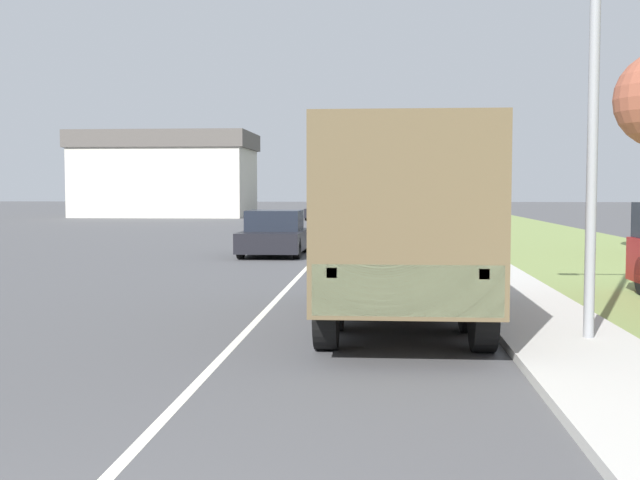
% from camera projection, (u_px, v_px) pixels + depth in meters
% --- Properties ---
extents(ground_plane, '(180.00, 180.00, 0.00)m').
position_uv_depth(ground_plane, '(344.00, 228.00, 42.75)').
color(ground_plane, '#4C4C4F').
extents(lane_centre_stripe, '(0.12, 120.00, 0.00)m').
position_uv_depth(lane_centre_stripe, '(344.00, 228.00, 42.75)').
color(lane_centre_stripe, silver).
rests_on(lane_centre_stripe, ground).
extents(sidewalk_right, '(1.80, 120.00, 0.12)m').
position_uv_depth(sidewalk_right, '(429.00, 228.00, 42.41)').
color(sidewalk_right, beige).
rests_on(sidewalk_right, ground).
extents(grass_strip_right, '(7.00, 120.00, 0.02)m').
position_uv_depth(grass_strip_right, '(513.00, 229.00, 42.07)').
color(grass_strip_right, olive).
rests_on(grass_strip_right, ground).
extents(military_truck, '(2.32, 6.75, 3.01)m').
position_uv_depth(military_truck, '(401.00, 216.00, 12.39)').
color(military_truck, '#606647').
rests_on(military_truck, ground).
extents(car_nearest_ahead, '(1.91, 3.97, 1.43)m').
position_uv_depth(car_nearest_ahead, '(274.00, 235.00, 25.43)').
color(car_nearest_ahead, black).
rests_on(car_nearest_ahead, ground).
extents(car_second_ahead, '(1.70, 4.82, 1.38)m').
position_uv_depth(car_second_ahead, '(373.00, 218.00, 40.30)').
color(car_second_ahead, black).
rests_on(car_second_ahead, ground).
extents(car_third_ahead, '(1.91, 3.97, 1.44)m').
position_uv_depth(car_third_ahead, '(321.00, 210.00, 54.81)').
color(car_third_ahead, black).
rests_on(car_third_ahead, ground).
extents(car_fourth_ahead, '(1.83, 4.77, 1.36)m').
position_uv_depth(car_fourth_ahead, '(328.00, 208.00, 62.21)').
color(car_fourth_ahead, '#336B3D').
rests_on(car_fourth_ahead, ground).
extents(car_farthest_ahead, '(1.77, 4.30, 1.46)m').
position_uv_depth(car_farthest_ahead, '(338.00, 205.00, 72.27)').
color(car_farthest_ahead, black).
rests_on(car_farthest_ahead, ground).
extents(building_distant, '(13.30, 8.43, 6.41)m').
position_uv_depth(building_distant, '(166.00, 174.00, 61.53)').
color(building_distant, beige).
rests_on(building_distant, ground).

